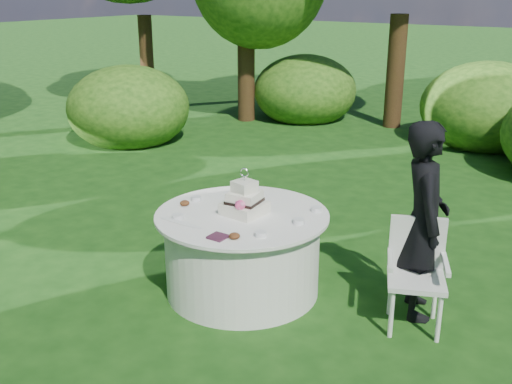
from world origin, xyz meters
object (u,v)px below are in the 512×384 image
napkins (218,237)px  chair (416,266)px  cake (244,202)px  guest (423,221)px  table (242,252)px

napkins → chair: chair is taller
chair → cake: bearing=-167.5°
napkins → cake: bearing=102.6°
napkins → chair: (1.36, 0.89, -0.26)m
guest → chair: 0.38m
table → cake: size_ratio=3.61×
napkins → guest: 1.71m
napkins → table: (-0.15, 0.56, -0.39)m
guest → table: guest is taller
table → cake: (0.03, 0.00, 0.50)m
table → guest: bearing=19.8°
cake → chair: 1.56m
chair → napkins: bearing=-146.8°
guest → napkins: bearing=102.4°
guest → table: (-1.47, -0.53, -0.46)m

